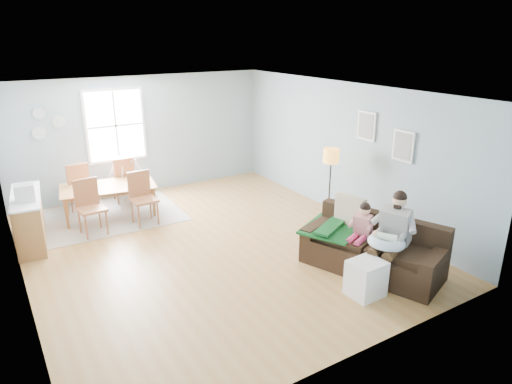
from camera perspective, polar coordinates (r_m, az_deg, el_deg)
room at (r=7.49m, az=-6.09°, el=10.22°), size 8.40×9.40×3.90m
window at (r=10.64m, az=-17.17°, el=7.95°), size 1.32×0.08×1.62m
pictures at (r=8.52m, az=15.73°, el=6.81°), size 0.05×1.34×0.74m
wall_plates at (r=10.36m, az=-24.82°, el=7.76°), size 0.67×0.02×0.66m
sofa at (r=7.53m, az=14.47°, el=-7.22°), size 1.60×2.32×0.86m
green_throw at (r=7.63m, az=9.49°, el=-4.48°), size 1.24×1.18×0.04m
beige_pillow at (r=7.73m, az=11.67°, el=-2.37°), size 0.27×0.54×0.52m
father at (r=7.14m, az=16.54°, el=-5.15°), size 1.02×0.70×1.37m
nursing_pillow at (r=7.02m, az=15.99°, el=-6.07°), size 0.72×0.71×0.23m
infant at (r=7.00m, az=15.78°, el=-5.43°), size 0.26×0.36×0.14m
toddler at (r=7.36m, az=13.04°, el=-4.09°), size 0.58×0.43×0.86m
floor_lamp at (r=8.78m, az=9.35°, el=3.69°), size 0.31×0.31×1.53m
storage_cube at (r=6.81m, az=13.53°, el=-10.48°), size 0.50×0.44×0.53m
rug at (r=9.92m, az=-17.62°, el=-2.83°), size 2.79×2.15×0.01m
dining_table at (r=9.81m, az=-17.81°, el=-1.11°), size 1.98×1.31×0.65m
chair_sw at (r=9.01m, az=-20.13°, el=-1.28°), size 0.52×0.52×1.04m
chair_se at (r=9.21m, az=-14.09°, el=-0.23°), size 0.49×0.49×1.04m
chair_nw at (r=10.28m, az=-21.42°, el=1.03°), size 0.51×0.51×1.04m
chair_ne at (r=10.45m, az=-16.20°, el=1.87°), size 0.49×0.49×1.03m
counter at (r=9.06m, az=-26.48°, el=-3.02°), size 0.66×1.67×0.91m
monitor at (r=8.58m, az=-26.99°, el=-0.06°), size 0.33×0.32×0.29m
baby_swing at (r=10.60m, az=-15.77°, el=1.21°), size 1.14×1.15×0.96m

